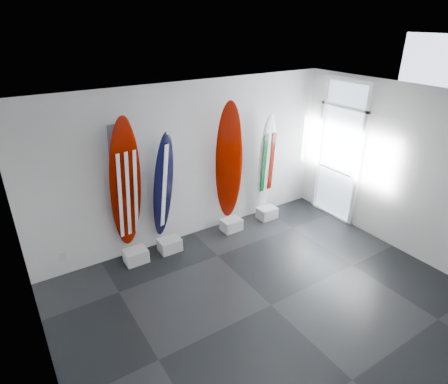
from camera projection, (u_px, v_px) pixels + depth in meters
floor at (271, 305)px, 5.70m from camera, size 6.00×6.00×0.00m
ceiling at (285, 108)px, 4.42m from camera, size 6.00×6.00×0.00m
wall_back at (190, 164)px, 6.96m from camera, size 6.00×0.00×6.00m
wall_left at (36, 302)px, 3.59m from camera, size 0.00×5.00×5.00m
wall_right at (410, 173)px, 6.53m from camera, size 0.00×5.00×5.00m
display_block_usa at (136, 256)px, 6.66m from camera, size 0.40×0.30×0.24m
surfboard_usa at (126, 186)px, 6.17m from camera, size 0.59×0.49×2.43m
display_block_navy at (170, 245)px, 6.99m from camera, size 0.40×0.30×0.24m
surfboard_navy at (163, 187)px, 6.57m from camera, size 0.59×0.55×2.07m
display_block_swiss at (231, 225)px, 7.67m from camera, size 0.40×0.30×0.24m
surfboard_swiss at (229, 163)px, 7.18m from camera, size 0.58×0.35×2.41m
display_block_italy at (267, 213)px, 8.12m from camera, size 0.40×0.30×0.24m
surfboard_italy at (267, 162)px, 7.71m from camera, size 0.48×0.25×2.04m
wall_outlet at (63, 257)px, 6.24m from camera, size 0.09×0.02×0.13m
glass_door at (339, 153)px, 7.73m from camera, size 0.12×1.16×2.85m
balcony at (373, 180)px, 8.77m from camera, size 2.80×2.20×1.20m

